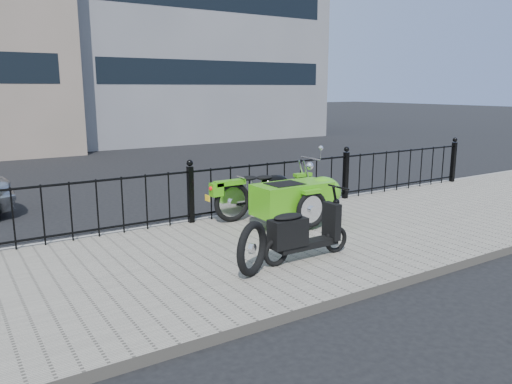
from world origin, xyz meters
TOP-DOWN VIEW (x-y plane):
  - ground at (0.00, 0.00)m, footprint 120.00×120.00m
  - sidewalk at (0.00, -0.50)m, footprint 30.00×3.80m
  - curb at (0.00, 1.44)m, footprint 30.00×0.10m
  - iron_fence at (0.00, 1.30)m, footprint 14.11×0.11m
  - motorcycle_sidecar at (1.48, 0.34)m, footprint 2.28×1.48m
  - scooter at (0.40, -1.23)m, footprint 1.39×0.41m
  - spare_tire at (-0.43, -1.33)m, footprint 0.64×0.42m

SIDE VIEW (x-z plane):
  - ground at x=0.00m, z-range 0.00..0.00m
  - sidewalk at x=0.00m, z-range 0.00..0.12m
  - curb at x=0.00m, z-range 0.00..0.12m
  - spare_tire at x=-0.43m, z-range 0.12..0.80m
  - scooter at x=0.40m, z-range 0.01..0.96m
  - iron_fence at x=0.00m, z-range 0.05..1.12m
  - motorcycle_sidecar at x=1.48m, z-range 0.10..1.09m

